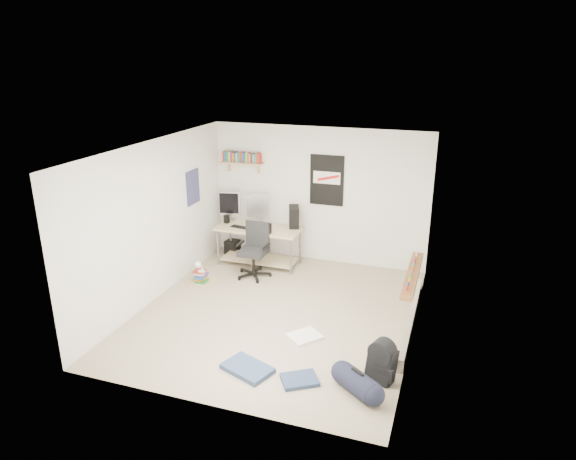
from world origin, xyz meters
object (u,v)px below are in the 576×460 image
(duffel_bag, at_px, (357,382))
(book_stack, at_px, (201,274))
(office_chair, at_px, (253,250))
(backpack, at_px, (381,365))
(desk, at_px, (259,245))

(duffel_bag, height_order, book_stack, duffel_bag)
(office_chair, bearing_deg, backpack, -40.12)
(desk, xyz_separation_m, book_stack, (-0.64, -1.06, -0.21))
(backpack, xyz_separation_m, book_stack, (-3.35, 1.76, -0.05))
(book_stack, bearing_deg, desk, 58.66)
(desk, height_order, backpack, desk)
(desk, relative_size, duffel_bag, 2.87)
(desk, xyz_separation_m, duffel_bag, (2.48, -3.17, -0.22))
(backpack, distance_m, book_stack, 3.78)
(office_chair, xyz_separation_m, duffel_bag, (2.37, -2.63, -0.35))
(desk, height_order, office_chair, office_chair)
(office_chair, xyz_separation_m, book_stack, (-0.75, -0.51, -0.34))
(book_stack, bearing_deg, duffel_bag, -34.04)
(backpack, relative_size, book_stack, 1.09)
(desk, distance_m, backpack, 3.91)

